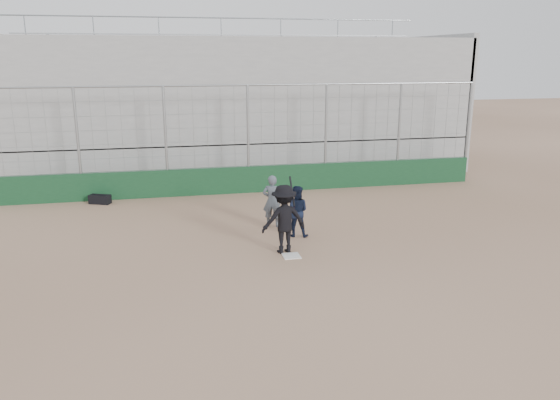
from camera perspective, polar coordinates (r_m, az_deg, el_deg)
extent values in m
plane|color=brown|center=(14.23, 1.20, -5.91)|extent=(90.00, 90.00, 0.00)
cube|color=white|center=(14.23, 1.20, -5.86)|extent=(0.44, 0.44, 0.02)
cube|color=#11361D|center=(20.68, -3.28, 2.18)|extent=(18.00, 0.25, 1.00)
cylinder|color=gray|center=(20.40, -3.34, 6.29)|extent=(0.10, 0.10, 4.00)
cylinder|color=gray|center=(23.52, 19.02, 6.65)|extent=(0.10, 0.10, 4.00)
cylinder|color=gray|center=(20.20, -3.43, 11.90)|extent=(18.00, 0.07, 0.07)
cube|color=gray|center=(25.44, -5.05, 5.24)|extent=(20.00, 6.70, 1.60)
cube|color=gray|center=(25.11, -5.20, 11.78)|extent=(20.00, 6.70, 4.20)
cube|color=gray|center=(28.20, 15.77, 10.00)|extent=(0.25, 6.70, 6.10)
cylinder|color=gray|center=(28.26, -6.19, 18.39)|extent=(20.00, 0.06, 0.06)
imported|color=black|center=(14.24, 0.41, -2.00)|extent=(1.26, 0.82, 1.83)
cylinder|color=black|center=(14.25, 1.27, 0.92)|extent=(0.07, 0.57, 0.71)
imported|color=black|center=(15.61, 1.69, -2.11)|extent=(0.88, 0.79, 0.98)
sphere|color=maroon|center=(15.49, 1.70, -0.70)|extent=(0.28, 0.28, 0.28)
imported|color=#49525D|center=(16.45, -0.83, -0.38)|extent=(0.68, 0.57, 1.44)
cube|color=black|center=(20.14, -18.30, 0.07)|extent=(0.80, 0.57, 0.31)
cylinder|color=black|center=(20.09, -18.34, 0.56)|extent=(0.45, 0.22, 0.04)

